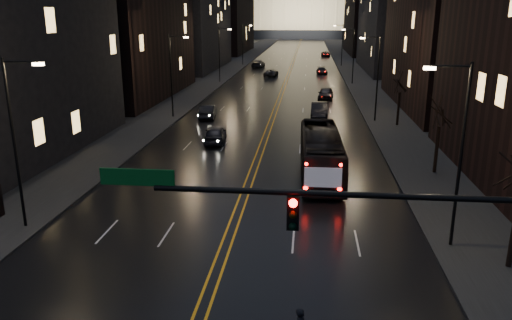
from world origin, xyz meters
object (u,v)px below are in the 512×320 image
(oncoming_car_a, at_px, (215,134))
(bus, at_px, (321,153))
(traffic_signal, at_px, (378,232))
(oncoming_car_b, at_px, (208,111))
(receding_car_a, at_px, (319,110))

(oncoming_car_a, bearing_deg, bus, 130.81)
(traffic_signal, bearing_deg, oncoming_car_b, 107.95)
(bus, bearing_deg, traffic_signal, -88.62)
(traffic_signal, bearing_deg, oncoming_car_a, 109.11)
(oncoming_car_b, xyz_separation_m, receding_car_a, (12.25, 1.41, 0.09))
(bus, relative_size, oncoming_car_a, 2.51)
(bus, distance_m, receding_car_a, 20.71)
(oncoming_car_b, relative_size, receding_car_a, 0.89)
(bus, bearing_deg, receding_car_a, 87.68)
(oncoming_car_a, bearing_deg, traffic_signal, 102.92)
(traffic_signal, height_order, oncoming_car_a, traffic_signal)
(traffic_signal, relative_size, oncoming_car_a, 3.76)
(bus, relative_size, receding_car_a, 2.26)
(traffic_signal, height_order, receding_car_a, traffic_signal)
(traffic_signal, distance_m, bus, 21.21)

